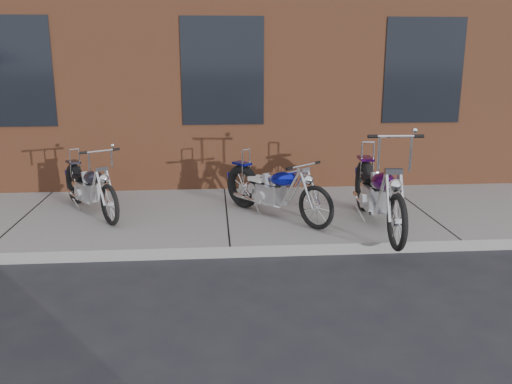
{
  "coord_description": "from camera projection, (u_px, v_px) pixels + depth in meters",
  "views": [
    {
      "loc": [
        -0.19,
        -6.39,
        2.5
      ],
      "look_at": [
        0.39,
        0.8,
        0.65
      ],
      "focal_mm": 38.0,
      "sensor_mm": 36.0,
      "label": 1
    }
  ],
  "objects": [
    {
      "name": "chopper_blue",
      "position": [
        274.0,
        191.0,
        7.93
      ],
      "size": [
        1.42,
        1.73,
        0.93
      ],
      "rotation": [
        0.0,
        0.0,
        -0.89
      ],
      "color": "black",
      "rests_on": "sidewalk"
    },
    {
      "name": "chopper_purple",
      "position": [
        378.0,
        196.0,
        7.46
      ],
      "size": [
        0.6,
        2.48,
        1.39
      ],
      "rotation": [
        0.0,
        0.0,
        -1.61
      ],
      "color": "black",
      "rests_on": "sidewalk"
    },
    {
      "name": "sidewalk",
      "position": [
        227.0,
        217.0,
        8.24
      ],
      "size": [
        22.0,
        3.0,
        0.15
      ],
      "primitive_type": "cube",
      "color": "gray",
      "rests_on": "ground"
    },
    {
      "name": "chopper_third",
      "position": [
        90.0,
        189.0,
        8.14
      ],
      "size": [
        1.17,
        1.79,
        1.04
      ],
      "rotation": [
        0.0,
        0.0,
        -1.01
      ],
      "color": "black",
      "rests_on": "sidewalk"
    },
    {
      "name": "ground",
      "position": [
        230.0,
        258.0,
        6.81
      ],
      "size": [
        120.0,
        120.0,
        0.0
      ],
      "primitive_type": "plane",
      "color": "#222329",
      "rests_on": "ground"
    }
  ]
}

